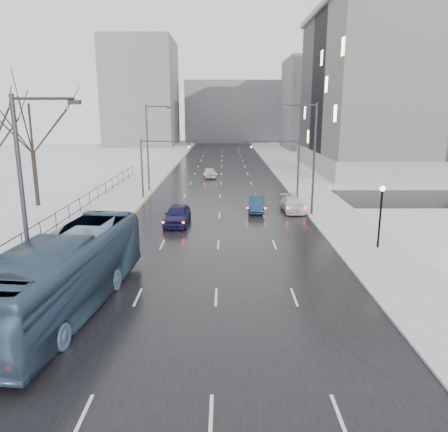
{
  "coord_description": "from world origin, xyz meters",
  "views": [
    {
      "loc": [
        0.4,
        1.3,
        9.3
      ],
      "look_at": [
        0.41,
        29.5,
        2.5
      ],
      "focal_mm": 35.0,
      "sensor_mm": 36.0,
      "label": 1
    }
  ],
  "objects_px": {
    "no_uturn_sign": "(313,184)",
    "sedan_right_near": "(257,204)",
    "streetlight_r_mid": "(312,154)",
    "streetlight_l_far": "(149,144)",
    "bus": "(66,273)",
    "streetlight_l_near": "(28,198)",
    "lamppost_r_mid": "(381,208)",
    "sedan_center_far": "(210,173)",
    "tree_park_e": "(38,206)",
    "sedan_center_near": "(177,215)",
    "mast_signal_left": "(152,161)",
    "mast_signal_right": "(289,161)",
    "sedan_right_far": "(293,204)"
  },
  "relations": [
    {
      "from": "no_uturn_sign",
      "to": "sedan_right_near",
      "type": "relative_size",
      "value": 0.64
    },
    {
      "from": "streetlight_r_mid",
      "to": "sedan_right_near",
      "type": "xyz_separation_m",
      "value": [
        -4.67,
        1.59,
        -4.88
      ]
    },
    {
      "from": "streetlight_l_far",
      "to": "bus",
      "type": "bearing_deg",
      "value": -87.87
    },
    {
      "from": "streetlight_l_near",
      "to": "bus",
      "type": "distance_m",
      "value": 3.96
    },
    {
      "from": "streetlight_l_far",
      "to": "lamppost_r_mid",
      "type": "relative_size",
      "value": 2.34
    },
    {
      "from": "sedan_right_near",
      "to": "sedan_center_far",
      "type": "distance_m",
      "value": 22.32
    },
    {
      "from": "lamppost_r_mid",
      "to": "sedan_center_far",
      "type": "xyz_separation_m",
      "value": [
        -12.6,
        33.33,
        -2.2
      ]
    },
    {
      "from": "tree_park_e",
      "to": "streetlight_r_mid",
      "type": "height_order",
      "value": "streetlight_r_mid"
    },
    {
      "from": "lamppost_r_mid",
      "to": "sedan_center_far",
      "type": "bearing_deg",
      "value": 110.7
    },
    {
      "from": "sedan_center_near",
      "to": "sedan_right_near",
      "type": "relative_size",
      "value": 1.16
    },
    {
      "from": "mast_signal_left",
      "to": "sedan_right_near",
      "type": "bearing_deg",
      "value": -30.61
    },
    {
      "from": "sedan_right_near",
      "to": "lamppost_r_mid",
      "type": "bearing_deg",
      "value": -52.33
    },
    {
      "from": "bus",
      "to": "mast_signal_right",
      "type": "bearing_deg",
      "value": 68.73
    },
    {
      "from": "sedan_right_near",
      "to": "sedan_center_far",
      "type": "relative_size",
      "value": 1.03
    },
    {
      "from": "no_uturn_sign",
      "to": "sedan_center_far",
      "type": "distance_m",
      "value": 22.19
    },
    {
      "from": "no_uturn_sign",
      "to": "sedan_right_far",
      "type": "height_order",
      "value": "no_uturn_sign"
    },
    {
      "from": "lamppost_r_mid",
      "to": "sedan_right_near",
      "type": "bearing_deg",
      "value": 122.9
    },
    {
      "from": "streetlight_r_mid",
      "to": "lamppost_r_mid",
      "type": "distance_m",
      "value": 10.73
    },
    {
      "from": "streetlight_r_mid",
      "to": "no_uturn_sign",
      "type": "bearing_deg",
      "value": 75.52
    },
    {
      "from": "streetlight_l_far",
      "to": "bus",
      "type": "distance_m",
      "value": 31.68
    },
    {
      "from": "tree_park_e",
      "to": "streetlight_r_mid",
      "type": "distance_m",
      "value": 27.25
    },
    {
      "from": "streetlight_r_mid",
      "to": "sedan_right_near",
      "type": "bearing_deg",
      "value": 161.15
    },
    {
      "from": "no_uturn_sign",
      "to": "sedan_center_far",
      "type": "relative_size",
      "value": 0.65
    },
    {
      "from": "tree_park_e",
      "to": "sedan_right_far",
      "type": "xyz_separation_m",
      "value": [
        25.1,
        -2.33,
        0.71
      ]
    },
    {
      "from": "sedan_right_near",
      "to": "sedan_center_far",
      "type": "height_order",
      "value": "sedan_center_far"
    },
    {
      "from": "streetlight_l_far",
      "to": "sedan_right_far",
      "type": "height_order",
      "value": "streetlight_l_far"
    },
    {
      "from": "streetlight_l_near",
      "to": "bus",
      "type": "bearing_deg",
      "value": 25.67
    },
    {
      "from": "mast_signal_right",
      "to": "no_uturn_sign",
      "type": "relative_size",
      "value": 2.41
    },
    {
      "from": "streetlight_l_near",
      "to": "mast_signal_right",
      "type": "distance_m",
      "value": 32.03
    },
    {
      "from": "no_uturn_sign",
      "to": "sedan_center_near",
      "type": "height_order",
      "value": "no_uturn_sign"
    },
    {
      "from": "bus",
      "to": "mast_signal_left",
      "type": "bearing_deg",
      "value": 96.98
    },
    {
      "from": "mast_signal_left",
      "to": "sedan_right_near",
      "type": "xyz_separation_m",
      "value": [
        10.83,
        -6.41,
        -3.37
      ]
    },
    {
      "from": "bus",
      "to": "sedan_right_near",
      "type": "xyz_separation_m",
      "value": [
        10.5,
        21.03,
        -1.14
      ]
    },
    {
      "from": "tree_park_e",
      "to": "sedan_right_near",
      "type": "xyz_separation_m",
      "value": [
        21.7,
        -2.41,
        0.74
      ]
    },
    {
      "from": "mast_signal_left",
      "to": "sedan_right_far",
      "type": "distance_m",
      "value": 15.94
    },
    {
      "from": "lamppost_r_mid",
      "to": "sedan_center_near",
      "type": "distance_m",
      "value": 16.13
    },
    {
      "from": "streetlight_l_far",
      "to": "mast_signal_right",
      "type": "bearing_deg",
      "value": -14.48
    },
    {
      "from": "streetlight_l_near",
      "to": "streetlight_l_far",
      "type": "relative_size",
      "value": 1.0
    },
    {
      "from": "mast_signal_right",
      "to": "sedan_right_near",
      "type": "height_order",
      "value": "mast_signal_right"
    },
    {
      "from": "tree_park_e",
      "to": "mast_signal_left",
      "type": "distance_m",
      "value": 12.29
    },
    {
      "from": "lamppost_r_mid",
      "to": "streetlight_r_mid",
      "type": "bearing_deg",
      "value": 105.82
    },
    {
      "from": "streetlight_r_mid",
      "to": "lamppost_r_mid",
      "type": "height_order",
      "value": "streetlight_r_mid"
    },
    {
      "from": "lamppost_r_mid",
      "to": "streetlight_l_near",
      "type": "bearing_deg",
      "value": -152.45
    },
    {
      "from": "tree_park_e",
      "to": "bus",
      "type": "distance_m",
      "value": 26.05
    },
    {
      "from": "sedan_right_far",
      "to": "sedan_center_far",
      "type": "height_order",
      "value": "sedan_center_far"
    },
    {
      "from": "streetlight_r_mid",
      "to": "no_uturn_sign",
      "type": "relative_size",
      "value": 3.7
    },
    {
      "from": "mast_signal_right",
      "to": "bus",
      "type": "xyz_separation_m",
      "value": [
        -14.33,
        -27.44,
        -2.23
      ]
    },
    {
      "from": "streetlight_l_near",
      "to": "sedan_center_far",
      "type": "distance_m",
      "value": 44.09
    },
    {
      "from": "streetlight_l_near",
      "to": "sedan_center_near",
      "type": "distance_m",
      "value": 18.04
    },
    {
      "from": "mast_signal_right",
      "to": "sedan_center_far",
      "type": "relative_size",
      "value": 1.57
    }
  ]
}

